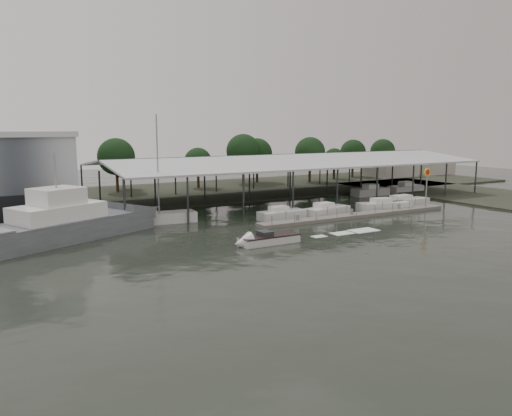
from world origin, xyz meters
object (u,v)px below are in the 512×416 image
shell_fuel_sign (427,180)px  grey_trawler (69,223)px  speedboat_underway (264,240)px  white_sailboat (154,218)px

shell_fuel_sign → grey_trawler: size_ratio=0.30×
grey_trawler → speedboat_underway: 19.38m
white_sailboat → speedboat_underway: bearing=-63.3°
speedboat_underway → grey_trawler: bearing=-37.3°
shell_fuel_sign → speedboat_underway: bearing=-167.0°
white_sailboat → grey_trawler: bearing=-153.7°
shell_fuel_sign → white_sailboat: bearing=166.6°
shell_fuel_sign → grey_trawler: grey_trawler is taller
white_sailboat → speedboat_underway: (5.67, -15.19, -0.26)m
grey_trawler → white_sailboat: (9.80, 3.59, -0.93)m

